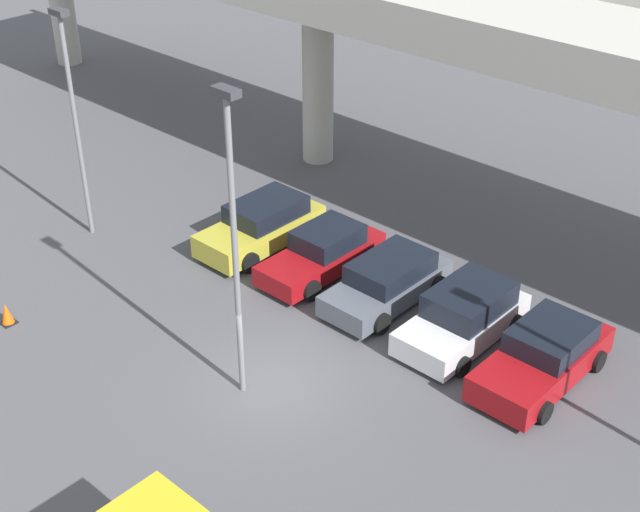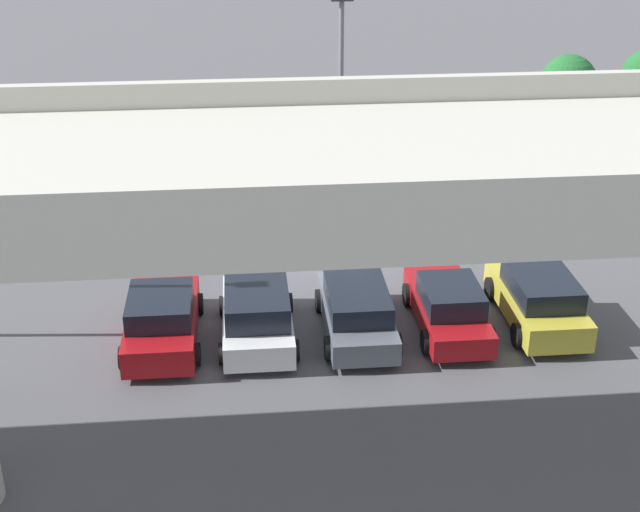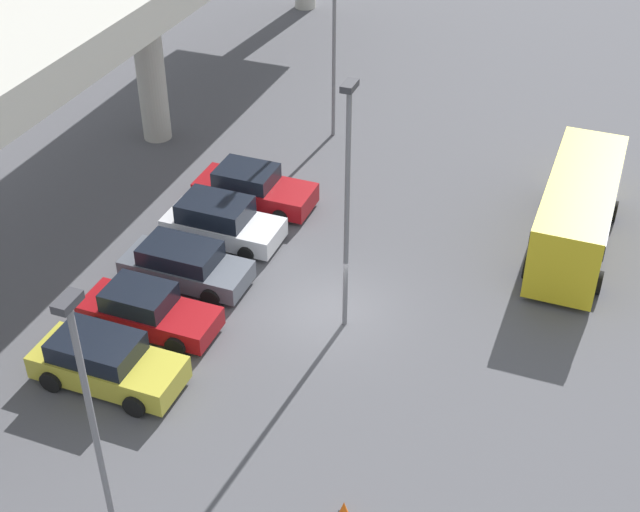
{
  "view_description": "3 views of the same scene",
  "coord_description": "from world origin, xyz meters",
  "px_view_note": "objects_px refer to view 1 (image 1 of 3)",
  "views": [
    {
      "loc": [
        13.99,
        -13.32,
        15.73
      ],
      "look_at": [
        -2.02,
        4.14,
        1.44
      ],
      "focal_mm": 50.0,
      "sensor_mm": 36.0,
      "label": 1
    },
    {
      "loc": [
        2.96,
        27.64,
        13.09
      ],
      "look_at": [
        0.63,
        2.97,
        1.43
      ],
      "focal_mm": 50.0,
      "sensor_mm": 36.0,
      "label": 2
    },
    {
      "loc": [
        -22.09,
        -8.2,
        19.05
      ],
      "look_at": [
        1.66,
        0.93,
        0.96
      ],
      "focal_mm": 50.0,
      "sensor_mm": 36.0,
      "label": 3
    }
  ],
  "objects_px": {
    "lamp_post_mid_lot": "(74,109)",
    "traffic_cone": "(7,314)",
    "parked_car_3": "(464,316)",
    "parked_car_2": "(388,281)",
    "parked_car_4": "(544,357)",
    "lamp_post_by_overpass": "(234,229)",
    "parked_car_1": "(323,253)",
    "parked_car_0": "(262,225)"
  },
  "relations": [
    {
      "from": "parked_car_4",
      "to": "lamp_post_mid_lot",
      "type": "height_order",
      "value": "lamp_post_mid_lot"
    },
    {
      "from": "lamp_post_mid_lot",
      "to": "parked_car_0",
      "type": "bearing_deg",
      "value": 34.27
    },
    {
      "from": "parked_car_3",
      "to": "lamp_post_by_overpass",
      "type": "xyz_separation_m",
      "value": [
        -3.06,
        -6.05,
        4.27
      ]
    },
    {
      "from": "parked_car_3",
      "to": "parked_car_0",
      "type": "bearing_deg",
      "value": -88.71
    },
    {
      "from": "lamp_post_mid_lot",
      "to": "traffic_cone",
      "type": "bearing_deg",
      "value": -60.61
    },
    {
      "from": "parked_car_4",
      "to": "traffic_cone",
      "type": "height_order",
      "value": "parked_car_4"
    },
    {
      "from": "parked_car_0",
      "to": "lamp_post_mid_lot",
      "type": "relative_size",
      "value": 0.58
    },
    {
      "from": "parked_car_0",
      "to": "parked_car_1",
      "type": "height_order",
      "value": "parked_car_0"
    },
    {
      "from": "lamp_post_mid_lot",
      "to": "lamp_post_by_overpass",
      "type": "relative_size",
      "value": 0.92
    },
    {
      "from": "parked_car_0",
      "to": "parked_car_4",
      "type": "height_order",
      "value": "parked_car_0"
    },
    {
      "from": "parked_car_1",
      "to": "lamp_post_by_overpass",
      "type": "xyz_separation_m",
      "value": [
        2.5,
        -6.0,
        4.33
      ]
    },
    {
      "from": "parked_car_2",
      "to": "parked_car_3",
      "type": "distance_m",
      "value": 2.87
    },
    {
      "from": "parked_car_3",
      "to": "lamp_post_by_overpass",
      "type": "bearing_deg",
      "value": -26.85
    },
    {
      "from": "parked_car_1",
      "to": "parked_car_3",
      "type": "xyz_separation_m",
      "value": [
        5.57,
        0.05,
        0.07
      ]
    },
    {
      "from": "parked_car_4",
      "to": "parked_car_2",
      "type": "bearing_deg",
      "value": -91.01
    },
    {
      "from": "parked_car_3",
      "to": "lamp_post_mid_lot",
      "type": "bearing_deg",
      "value": -74.61
    },
    {
      "from": "parked_car_0",
      "to": "parked_car_1",
      "type": "bearing_deg",
      "value": 92.86
    },
    {
      "from": "lamp_post_by_overpass",
      "to": "traffic_cone",
      "type": "bearing_deg",
      "value": -160.45
    },
    {
      "from": "traffic_cone",
      "to": "lamp_post_mid_lot",
      "type": "bearing_deg",
      "value": 119.39
    },
    {
      "from": "traffic_cone",
      "to": "parked_car_3",
      "type": "bearing_deg",
      "value": 39.47
    },
    {
      "from": "parked_car_1",
      "to": "parked_car_4",
      "type": "relative_size",
      "value": 0.97
    },
    {
      "from": "parked_car_0",
      "to": "lamp_post_by_overpass",
      "type": "height_order",
      "value": "lamp_post_by_overpass"
    },
    {
      "from": "parked_car_1",
      "to": "parked_car_4",
      "type": "xyz_separation_m",
      "value": [
        8.26,
        -0.05,
        0.03
      ]
    },
    {
      "from": "parked_car_1",
      "to": "lamp_post_by_overpass",
      "type": "relative_size",
      "value": 0.53
    },
    {
      "from": "lamp_post_by_overpass",
      "to": "parked_car_3",
      "type": "bearing_deg",
      "value": 63.15
    },
    {
      "from": "parked_car_1",
      "to": "traffic_cone",
      "type": "distance_m",
      "value": 10.03
    },
    {
      "from": "parked_car_1",
      "to": "lamp_post_mid_lot",
      "type": "height_order",
      "value": "lamp_post_mid_lot"
    },
    {
      "from": "parked_car_3",
      "to": "parked_car_4",
      "type": "relative_size",
      "value": 0.94
    },
    {
      "from": "parked_car_1",
      "to": "parked_car_0",
      "type": "bearing_deg",
      "value": -87.14
    },
    {
      "from": "parked_car_0",
      "to": "lamp_post_by_overpass",
      "type": "xyz_separation_m",
      "value": [
        5.22,
        -5.86,
        4.25
      ]
    },
    {
      "from": "parked_car_2",
      "to": "lamp_post_mid_lot",
      "type": "xyz_separation_m",
      "value": [
        -10.56,
        -3.69,
        3.96
      ]
    },
    {
      "from": "lamp_post_mid_lot",
      "to": "traffic_cone",
      "type": "distance_m",
      "value": 7.24
    },
    {
      "from": "parked_car_0",
      "to": "parked_car_4",
      "type": "distance_m",
      "value": 10.98
    },
    {
      "from": "parked_car_2",
      "to": "traffic_cone",
      "type": "distance_m",
      "value": 11.66
    },
    {
      "from": "parked_car_1",
      "to": "parked_car_2",
      "type": "xyz_separation_m",
      "value": [
        2.69,
        0.05,
        0.02
      ]
    },
    {
      "from": "parked_car_2",
      "to": "parked_car_4",
      "type": "bearing_deg",
      "value": 88.99
    },
    {
      "from": "parked_car_3",
      "to": "parked_car_2",
      "type": "bearing_deg",
      "value": -89.94
    },
    {
      "from": "parked_car_3",
      "to": "lamp_post_by_overpass",
      "type": "relative_size",
      "value": 0.51
    },
    {
      "from": "parked_car_2",
      "to": "parked_car_1",
      "type": "bearing_deg",
      "value": -88.97
    },
    {
      "from": "parked_car_3",
      "to": "lamp_post_mid_lot",
      "type": "distance_m",
      "value": 14.47
    },
    {
      "from": "parked_car_1",
      "to": "traffic_cone",
      "type": "bearing_deg",
      "value": -30.11
    },
    {
      "from": "parked_car_4",
      "to": "lamp_post_mid_lot",
      "type": "distance_m",
      "value": 16.99
    }
  ]
}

